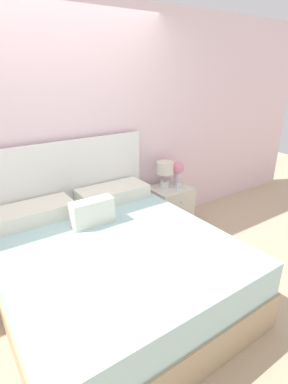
# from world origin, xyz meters

# --- Properties ---
(ground_plane) EXTENTS (12.00, 12.00, 0.00)m
(ground_plane) POSITION_xyz_m (0.00, 0.00, 0.00)
(ground_plane) COLOR #CCB28E
(wall_back) EXTENTS (8.00, 0.06, 2.60)m
(wall_back) POSITION_xyz_m (0.00, 0.07, 1.30)
(wall_back) COLOR silver
(wall_back) RESTS_ON ground_plane
(bed) EXTENTS (1.83, 2.02, 1.26)m
(bed) POSITION_xyz_m (0.00, -0.94, 0.33)
(bed) COLOR tan
(bed) RESTS_ON ground_plane
(nightstand) EXTENTS (0.49, 0.44, 0.55)m
(nightstand) POSITION_xyz_m (1.27, -0.23, 0.28)
(nightstand) COLOR silver
(nightstand) RESTS_ON ground_plane
(table_lamp) EXTENTS (0.21, 0.21, 0.33)m
(table_lamp) POSITION_xyz_m (1.22, -0.16, 0.77)
(table_lamp) COLOR white
(table_lamp) RESTS_ON nightstand
(flower_vase) EXTENTS (0.16, 0.16, 0.30)m
(flower_vase) POSITION_xyz_m (1.43, -0.17, 0.74)
(flower_vase) COLOR silver
(flower_vase) RESTS_ON nightstand
(teacup) EXTENTS (0.10, 0.10, 0.06)m
(teacup) POSITION_xyz_m (1.34, -0.30, 0.58)
(teacup) COLOR white
(teacup) RESTS_ON nightstand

